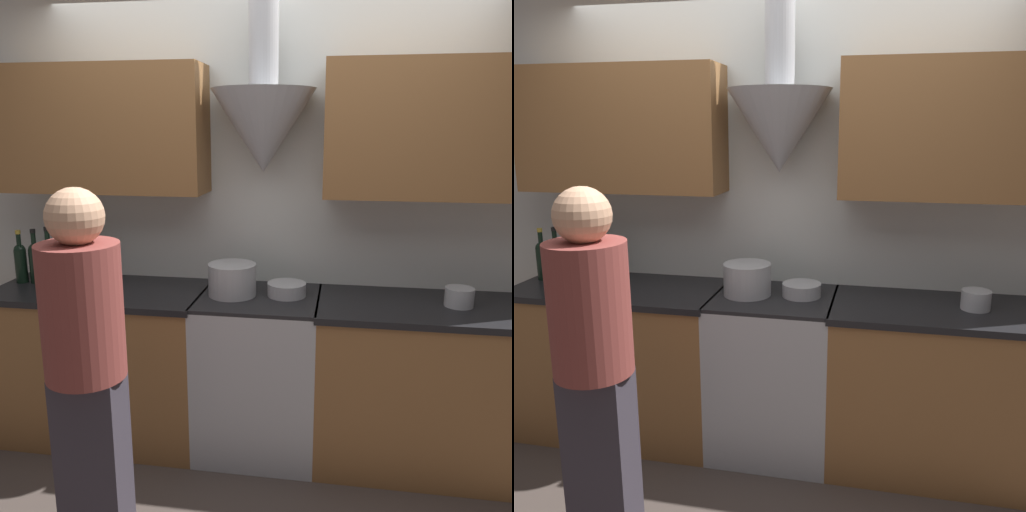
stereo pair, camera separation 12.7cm
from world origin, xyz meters
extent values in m
plane|color=#423833|center=(0.00, 0.00, 0.00)|extent=(12.00, 12.00, 0.00)
cube|color=silver|center=(0.00, 0.66, 1.30)|extent=(8.40, 0.06, 2.60)
cone|color=#A8AAAF|center=(0.00, 0.48, 1.79)|extent=(0.56, 0.56, 0.44)
cylinder|color=#A8AAAF|center=(0.00, 0.48, 2.28)|extent=(0.16, 0.16, 0.54)
cube|color=brown|center=(-0.92, 0.48, 1.80)|extent=(1.19, 0.32, 0.70)
cube|color=brown|center=(0.98, 0.48, 1.80)|extent=(1.29, 0.32, 0.70)
cube|color=brown|center=(-0.92, 0.33, 0.44)|extent=(1.19, 0.60, 0.88)
cube|color=black|center=(-0.92, 0.33, 0.89)|extent=(1.21, 0.62, 0.03)
cube|color=brown|center=(0.98, 0.33, 0.44)|extent=(1.29, 0.60, 0.88)
cube|color=black|center=(0.98, 0.33, 0.89)|extent=(1.32, 0.62, 0.03)
cube|color=#A8AAAF|center=(0.00, 0.33, 0.45)|extent=(0.66, 0.60, 0.89)
cube|color=black|center=(0.00, 0.04, 0.41)|extent=(0.46, 0.01, 0.40)
cube|color=black|center=(0.00, 0.33, 0.90)|extent=(0.66, 0.60, 0.02)
cube|color=#A8AAAF|center=(0.00, 0.60, 0.84)|extent=(0.66, 0.06, 0.10)
cylinder|color=black|center=(-1.44, 0.38, 1.01)|extent=(0.07, 0.07, 0.20)
sphere|color=black|center=(-1.44, 0.38, 1.11)|extent=(0.07, 0.07, 0.07)
cylinder|color=black|center=(-1.44, 0.38, 1.17)|extent=(0.03, 0.03, 0.08)
cylinder|color=gold|center=(-1.44, 0.38, 1.22)|extent=(0.03, 0.03, 0.02)
cylinder|color=black|center=(-1.35, 0.39, 1.01)|extent=(0.07, 0.07, 0.20)
sphere|color=black|center=(-1.35, 0.39, 1.11)|extent=(0.07, 0.07, 0.07)
cylinder|color=black|center=(-1.35, 0.39, 1.17)|extent=(0.03, 0.03, 0.08)
cylinder|color=black|center=(-1.35, 0.39, 1.22)|extent=(0.03, 0.03, 0.02)
cylinder|color=black|center=(-1.26, 0.38, 1.01)|extent=(0.08, 0.08, 0.20)
sphere|color=black|center=(-1.26, 0.38, 1.11)|extent=(0.07, 0.07, 0.07)
cylinder|color=black|center=(-1.26, 0.38, 1.18)|extent=(0.03, 0.03, 0.10)
cylinder|color=black|center=(-1.26, 0.38, 1.24)|extent=(0.03, 0.03, 0.02)
cylinder|color=black|center=(-1.16, 0.37, 1.01)|extent=(0.07, 0.07, 0.20)
sphere|color=black|center=(-1.16, 0.37, 1.11)|extent=(0.07, 0.07, 0.07)
cylinder|color=black|center=(-1.16, 0.37, 1.17)|extent=(0.03, 0.03, 0.08)
cylinder|color=black|center=(-1.16, 0.37, 1.22)|extent=(0.03, 0.03, 0.02)
cylinder|color=black|center=(-1.08, 0.37, 1.01)|extent=(0.07, 0.07, 0.20)
sphere|color=black|center=(-1.08, 0.37, 1.11)|extent=(0.07, 0.07, 0.07)
cylinder|color=black|center=(-1.08, 0.37, 1.18)|extent=(0.03, 0.03, 0.10)
cylinder|color=#234C33|center=(-1.08, 0.37, 1.24)|extent=(0.03, 0.03, 0.02)
cylinder|color=#A8AAAF|center=(-0.15, 0.33, 1.00)|extent=(0.26, 0.26, 0.18)
cylinder|color=#A8AAAF|center=(0.15, 0.37, 0.95)|extent=(0.21, 0.21, 0.07)
cylinder|color=#A8AAAF|center=(1.05, 0.33, 0.96)|extent=(0.15, 0.15, 0.10)
cube|color=#38333D|center=(-0.54, -0.63, 0.43)|extent=(0.27, 0.17, 0.85)
cylinder|color=brown|center=(-0.54, -0.63, 1.12)|extent=(0.32, 0.32, 0.54)
sphere|color=tan|center=(-0.54, -0.63, 1.49)|extent=(0.22, 0.22, 0.22)
camera|label=1|loc=(0.45, -2.47, 1.81)|focal=38.00mm
camera|label=2|loc=(0.57, -2.45, 1.81)|focal=38.00mm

